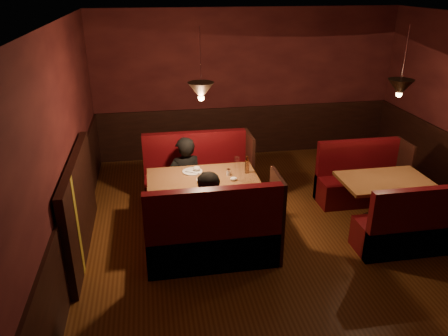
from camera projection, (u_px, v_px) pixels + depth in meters
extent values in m
cube|color=#532B11|center=(300.00, 244.00, 6.05)|extent=(6.00, 7.00, 0.01)
cube|color=#2F2014|center=(318.00, 24.00, 4.89)|extent=(6.00, 7.00, 0.01)
cube|color=black|center=(247.00, 84.00, 8.64)|extent=(6.00, 0.01, 2.90)
cube|color=black|center=(58.00, 161.00, 5.00)|extent=(0.01, 7.00, 2.90)
cube|color=black|center=(246.00, 130.00, 8.99)|extent=(6.00, 0.04, 1.00)
cube|color=black|center=(72.00, 232.00, 5.38)|extent=(0.04, 7.00, 1.00)
cube|color=black|center=(80.00, 206.00, 5.69)|extent=(0.10, 2.20, 1.30)
cube|color=#AB9728|center=(78.00, 227.00, 5.20)|extent=(0.01, 0.12, 1.30)
cylinder|color=#333333|center=(200.00, 59.00, 5.43)|extent=(0.01, 0.01, 0.80)
cone|color=black|center=(201.00, 91.00, 5.59)|extent=(0.34, 0.34, 0.22)
sphere|color=#FFBF72|center=(201.00, 98.00, 5.62)|extent=(0.08, 0.08, 0.08)
cylinder|color=#333333|center=(405.00, 57.00, 5.59)|extent=(0.01, 0.01, 0.80)
cone|color=black|center=(400.00, 88.00, 5.75)|extent=(0.34, 0.34, 0.22)
sphere|color=#FFBF72|center=(399.00, 94.00, 5.79)|extent=(0.08, 0.08, 0.08)
cube|color=#512D13|center=(203.00, 180.00, 6.08)|extent=(1.54, 0.93, 0.05)
cylinder|color=black|center=(203.00, 206.00, 6.25)|extent=(0.15, 0.15, 0.77)
cylinder|color=black|center=(204.00, 227.00, 6.39)|extent=(0.61, 0.61, 0.04)
cylinder|color=silver|center=(208.00, 180.00, 5.99)|extent=(0.31, 0.31, 0.02)
cube|color=black|center=(210.00, 178.00, 5.97)|extent=(0.10, 0.09, 0.04)
ellipsoid|color=silver|center=(203.00, 178.00, 5.93)|extent=(0.08, 0.08, 0.06)
cube|color=tan|center=(210.00, 181.00, 5.88)|extent=(0.09, 0.06, 0.04)
cylinder|color=silver|center=(209.00, 182.00, 5.88)|extent=(0.08, 0.13, 0.01)
cylinder|color=silver|center=(192.00, 172.00, 6.25)|extent=(0.29, 0.29, 0.02)
ellipsoid|color=beige|center=(197.00, 168.00, 6.26)|extent=(0.11, 0.11, 0.06)
cube|color=silver|center=(192.00, 173.00, 6.18)|extent=(0.20, 0.13, 0.00)
cylinder|color=white|center=(228.00, 172.00, 6.14)|extent=(0.06, 0.06, 0.09)
cylinder|color=white|center=(237.00, 163.00, 6.36)|extent=(0.08, 0.08, 0.16)
cylinder|color=white|center=(242.00, 176.00, 5.94)|extent=(0.08, 0.08, 0.16)
cylinder|color=#47230F|center=(247.00, 167.00, 6.20)|extent=(0.07, 0.07, 0.18)
cylinder|color=#47230F|center=(247.00, 159.00, 6.15)|extent=(0.03, 0.03, 0.08)
ellipsoid|color=white|center=(234.00, 179.00, 5.99)|extent=(0.11, 0.09, 0.05)
cube|color=#45080A|center=(197.00, 190.00, 7.02)|extent=(1.65, 0.60, 0.49)
cube|color=#45080A|center=(195.00, 166.00, 7.10)|extent=(1.65, 0.13, 1.15)
cube|color=black|center=(249.00, 168.00, 7.02)|extent=(0.04, 0.60, 1.15)
cube|color=#45080A|center=(212.00, 244.00, 5.58)|extent=(1.65, 0.60, 0.49)
cube|color=#45080A|center=(214.00, 232.00, 5.24)|extent=(1.65, 0.13, 1.15)
cube|color=black|center=(276.00, 216.00, 5.58)|extent=(0.04, 0.60, 1.15)
cube|color=#512D13|center=(385.00, 181.00, 6.29)|extent=(1.27, 0.81, 0.05)
cylinder|color=black|center=(381.00, 203.00, 6.43)|extent=(0.13, 0.13, 0.67)
cylinder|color=black|center=(378.00, 221.00, 6.56)|extent=(0.53, 0.53, 0.04)
cube|color=#45080A|center=(359.00, 190.00, 7.11)|extent=(1.37, 0.53, 0.43)
cube|color=#45080A|center=(356.00, 169.00, 7.18)|extent=(1.37, 0.11, 1.00)
cube|color=black|center=(402.00, 171.00, 7.10)|extent=(0.04, 0.53, 1.00)
cube|color=#45080A|center=(406.00, 234.00, 5.86)|extent=(1.37, 0.53, 0.43)
cube|color=#45080A|center=(418.00, 224.00, 5.56)|extent=(1.37, 0.11, 1.00)
imported|color=black|center=(185.00, 164.00, 6.66)|extent=(0.64, 0.49, 1.56)
imported|color=black|center=(212.00, 203.00, 5.51)|extent=(0.91, 0.83, 1.53)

